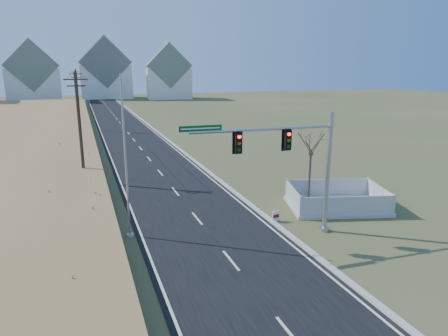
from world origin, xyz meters
The scene contains 14 objects.
ground centered at (0.00, 0.00, 0.00)m, with size 260.00×260.00×0.00m, color #474F26.
road centered at (0.00, 50.00, 0.03)m, with size 8.00×180.00×0.06m, color black.
curb centered at (4.15, 50.00, 0.09)m, with size 0.30×180.00×0.18m, color #B2AFA8.
utility_pole_near centered at (-6.50, 15.00, 4.68)m, with size 1.80×0.26×9.00m.
utility_pole_mid centered at (-6.50, 45.00, 4.68)m, with size 1.80×0.26×9.00m.
utility_pole_far centered at (-6.50, 75.00, 4.68)m, with size 1.80×0.26×9.00m.
condo_nnw centered at (-18.00, 108.00, 6.94)m, with size 14.93×11.17×17.03m.
condo_n centered at (2.00, 112.00, 7.61)m, with size 15.27×10.20×18.54m.
condo_ne centered at (20.00, 104.00, 6.84)m, with size 14.12×10.51×16.52m.
traffic_signal_mast centered at (4.65, -0.18, 4.30)m, with size 8.75×0.71×6.97m.
fence_enclosure centered at (9.55, 2.89, 0.28)m, with size 7.26×5.88×1.44m.
open_sign centered at (4.50, 2.00, 0.36)m, with size 0.55×0.15×0.69m.
flagpole centered at (-4.30, 2.72, 3.59)m, with size 0.40×0.40×9.00m.
bare_tree centered at (8.53, 4.80, 4.29)m, with size 2.01×2.01×5.33m.
Camera 1 is at (-6.42, -18.75, 9.28)m, focal length 32.00 mm.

